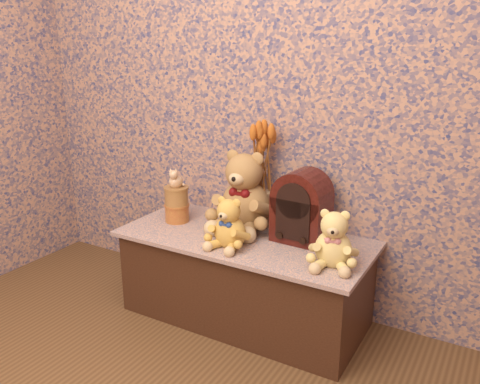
% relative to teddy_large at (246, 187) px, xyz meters
% --- Properties ---
extents(display_shelf, '(1.23, 0.57, 0.44)m').
position_rel_teddy_large_xyz_m(display_shelf, '(0.06, -0.12, -0.44)').
color(display_shelf, '#394F76').
rests_on(display_shelf, ground).
extents(teddy_large, '(0.36, 0.42, 0.43)m').
position_rel_teddy_large_xyz_m(teddy_large, '(0.00, 0.00, 0.00)').
color(teddy_large, olive).
rests_on(teddy_large, display_shelf).
extents(teddy_medium, '(0.20, 0.24, 0.25)m').
position_rel_teddy_large_xyz_m(teddy_medium, '(0.06, -0.25, -0.09)').
color(teddy_medium, '#C28736').
rests_on(teddy_medium, display_shelf).
extents(teddy_small, '(0.26, 0.29, 0.27)m').
position_rel_teddy_large_xyz_m(teddy_small, '(0.54, -0.20, -0.08)').
color(teddy_small, '#DBC068').
rests_on(teddy_small, display_shelf).
extents(cathedral_radio, '(0.26, 0.19, 0.35)m').
position_rel_teddy_large_xyz_m(cathedral_radio, '(0.31, -0.02, -0.04)').
color(cathedral_radio, '#340F09').
rests_on(cathedral_radio, display_shelf).
extents(ceramic_vase, '(0.14, 0.14, 0.18)m').
position_rel_teddy_large_xyz_m(ceramic_vase, '(0.06, 0.06, -0.12)').
color(ceramic_vase, tan).
rests_on(ceramic_vase, display_shelf).
extents(dried_stalks, '(0.28, 0.28, 0.40)m').
position_rel_teddy_large_xyz_m(dried_stalks, '(0.06, 0.06, 0.17)').
color(dried_stalks, '#C3601F').
rests_on(dried_stalks, ceramic_vase).
extents(biscuit_tin_lower, '(0.13, 0.13, 0.09)m').
position_rel_teddy_large_xyz_m(biscuit_tin_lower, '(-0.35, -0.11, -0.17)').
color(biscuit_tin_lower, gold).
rests_on(biscuit_tin_lower, display_shelf).
extents(biscuit_tin_upper, '(0.16, 0.16, 0.10)m').
position_rel_teddy_large_xyz_m(biscuit_tin_upper, '(-0.35, -0.11, -0.08)').
color(biscuit_tin_upper, tan).
rests_on(biscuit_tin_upper, biscuit_tin_lower).
extents(cat_figurine, '(0.10, 0.11, 0.11)m').
position_rel_teddy_large_xyz_m(cat_figurine, '(-0.35, -0.11, 0.03)').
color(cat_figurine, silver).
rests_on(cat_figurine, biscuit_tin_upper).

